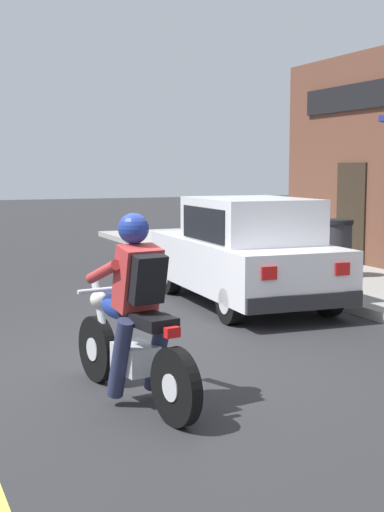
{
  "coord_description": "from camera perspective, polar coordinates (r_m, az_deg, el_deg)",
  "views": [
    {
      "loc": [
        -2.34,
        -6.36,
        1.98
      ],
      "look_at": [
        1.02,
        1.35,
        0.95
      ],
      "focal_mm": 50.0,
      "sensor_mm": 36.0,
      "label": 1
    }
  ],
  "objects": [
    {
      "name": "ground_plane",
      "position": [
        7.06,
        -3.24,
        -9.32
      ],
      "size": [
        80.0,
        80.0,
        0.0
      ],
      "primitive_type": "plane",
      "color": "#2B2B2D"
    },
    {
      "name": "motorcycle_with_rider",
      "position": [
        6.06,
        -4.69,
        -5.46
      ],
      "size": [
        0.67,
        2.01,
        1.62
      ],
      "color": "black",
      "rests_on": "ground"
    },
    {
      "name": "car_hatchback",
      "position": [
        10.39,
        4.25,
        0.25
      ],
      "size": [
        1.83,
        3.86,
        1.57
      ],
      "color": "black",
      "rests_on": "ground"
    },
    {
      "name": "sidewalk_curb",
      "position": [
        11.93,
        13.65,
        -2.42
      ],
      "size": [
        2.6,
        22.0,
        0.14
      ],
      "primitive_type": "cube",
      "color": "#9E9B93",
      "rests_on": "ground"
    },
    {
      "name": "trash_bin",
      "position": [
        12.46,
        11.47,
        0.66
      ],
      "size": [
        0.56,
        0.56,
        0.98
      ],
      "color": "#2D2D33",
      "rests_on": "sidewalk_curb"
    }
  ]
}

